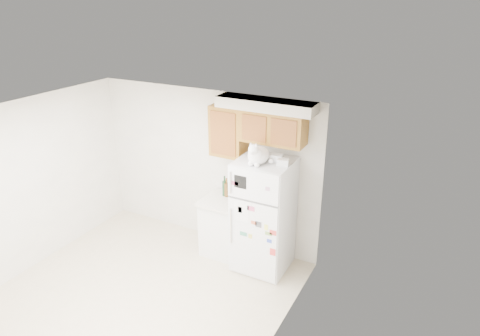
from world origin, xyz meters
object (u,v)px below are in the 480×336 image
Objects in this scene: storage_box_front at (283,162)px; bottle_amber at (227,187)px; storage_box_back at (276,158)px; cat at (258,155)px; refrigerator at (263,216)px; bottle_green at (225,186)px; base_counter at (224,226)px.

storage_box_front is 0.50× the size of bottle_amber.
cat is at bearing -138.75° from storage_box_back.
cat is at bearing -173.97° from storage_box_front.
refrigerator is 0.91m from storage_box_back.
bottle_green is 1.07× the size of bottle_amber.
bottle_green is 0.05m from bottle_amber.
refrigerator is 11.33× the size of storage_box_front.
storage_box_front is at bearing -12.36° from bottle_amber.
storage_box_back is 1.09m from bottle_amber.
storage_box_front is (0.28, -0.03, 0.89)m from refrigerator.
cat is 1.08m from bottle_green.
refrigerator is 9.44× the size of storage_box_back.
bottle_green is at bearing 154.22° from storage_box_front.
base_counter is 1.61m from storage_box_front.
base_counter is 0.63m from bottle_green.
base_counter is at bearing 160.85° from storage_box_front.
storage_box_front is (0.32, 0.11, -0.08)m from cat.
bottle_amber reaches higher than base_counter.
storage_box_back is 1.12m from bottle_green.
bottle_green is (-1.03, 0.23, -0.66)m from storage_box_front.
storage_box_front is (0.97, -0.10, 1.28)m from base_counter.
refrigerator is 3.47× the size of cat.
bottle_green is (-0.75, 0.20, 0.23)m from refrigerator.
refrigerator is 1.85× the size of base_counter.
base_counter is 6.13× the size of storage_box_front.
storage_box_back is at bearing -0.85° from base_counter.
bottle_green is (-0.89, 0.14, -0.67)m from storage_box_back.
cat reaches higher than refrigerator.
refrigerator reaches higher than base_counter.
storage_box_back is at bearing -9.02° from bottle_green.
refrigerator is at bearing 73.44° from cat.
base_counter is at bearing -82.10° from bottle_amber.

